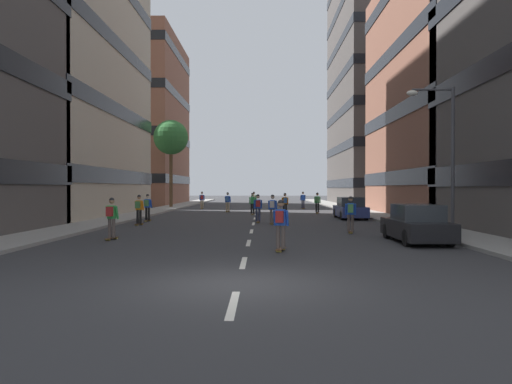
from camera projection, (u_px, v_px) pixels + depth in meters
name	position (u px, v px, depth m)	size (l,w,h in m)	color
ground_plane	(256.00, 213.00, 40.53)	(177.49, 177.49, 0.00)	#333335
sidewalk_left	(157.00, 210.00, 44.36)	(2.63, 81.35, 0.14)	gray
sidewalk_right	(357.00, 211.00, 44.10)	(2.63, 81.35, 0.14)	gray
lane_markings	(256.00, 213.00, 41.45)	(0.16, 67.20, 0.01)	silver
building_left_far	(113.00, 122.00, 63.59)	(17.65, 18.23, 21.78)	brown
building_right_mid	(506.00, 89.00, 36.86)	(17.65, 19.04, 19.48)	brown
building_right_far	(405.00, 83.00, 63.01)	(17.65, 21.62, 31.83)	#4C4744
parked_car_near	(416.00, 225.00, 19.18)	(1.82, 4.40, 1.52)	black
parked_car_mid	(350.00, 209.00, 33.63)	(1.82, 4.40, 1.52)	navy
street_tree_near	(171.00, 138.00, 51.11)	(3.70, 3.70, 9.28)	#4C3823
streetlamp_right	(444.00, 144.00, 21.18)	(2.13, 0.30, 6.50)	#3F3F44
skater_0	(253.00, 203.00, 38.67)	(0.53, 0.90, 1.78)	brown
skater_1	(281.00, 222.00, 16.45)	(0.57, 0.92, 1.78)	brown
skater_2	(147.00, 206.00, 31.01)	(0.56, 0.92, 1.78)	brown
skater_3	(351.00, 212.00, 23.03)	(0.56, 0.92, 1.78)	brown
skater_4	(317.00, 201.00, 40.66)	(0.56, 0.92, 1.78)	brown
skater_5	(258.00, 206.00, 29.90)	(0.54, 0.91, 1.78)	brown
skater_6	(228.00, 201.00, 42.84)	(0.56, 0.92, 1.78)	brown
skater_7	(111.00, 216.00, 20.02)	(0.56, 0.92, 1.78)	brown
skater_8	(272.00, 207.00, 28.64)	(0.56, 0.92, 1.78)	brown
skater_9	(254.00, 199.00, 49.04)	(0.53, 0.90, 1.78)	brown
skater_10	(303.00, 199.00, 49.06)	(0.55, 0.92, 1.78)	brown
skater_11	(139.00, 208.00, 27.83)	(0.56, 0.92, 1.78)	brown
skater_12	(285.00, 203.00, 37.28)	(0.55, 0.91, 1.78)	brown
skater_13	(202.00, 199.00, 49.42)	(0.54, 0.91, 1.78)	brown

